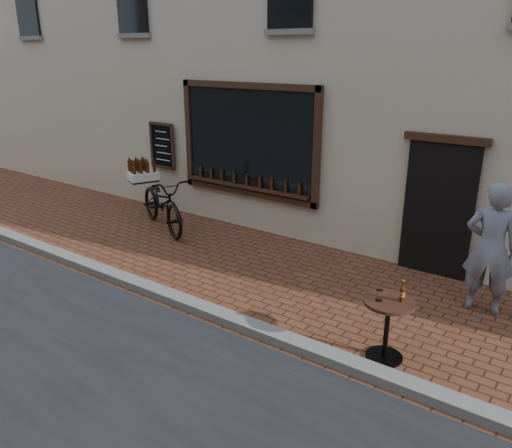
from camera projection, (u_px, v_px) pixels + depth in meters
The scene contains 5 objects.
ground at pixel (211, 325), 6.79m from camera, with size 90.00×90.00×0.00m, color #5A2F1D.
kerb at pixel (221, 315), 6.93m from camera, with size 90.00×0.25×0.12m, color slate.
cargo_bicycle at pixel (161, 202), 10.33m from camera, with size 2.57×1.67×1.21m.
bistro_table at pixel (388, 317), 5.89m from camera, with size 0.61×0.61×1.04m.
pedestrian at pixel (491, 248), 6.89m from camera, with size 0.69×0.46×1.90m, color slate.
Camera 1 is at (3.95, -4.50, 3.54)m, focal length 35.00 mm.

